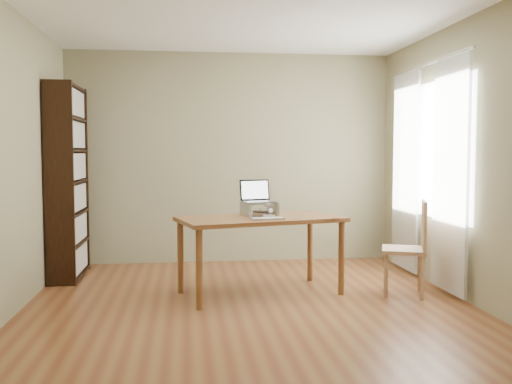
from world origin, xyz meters
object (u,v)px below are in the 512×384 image
at_px(laptop, 259,197).
at_px(chair, 411,244).
at_px(keyboard, 267,219).
at_px(cat, 262,209).
at_px(desk, 260,226).
at_px(bookshelf, 68,182).

distance_m(laptop, chair, 1.54).
distance_m(laptop, keyboard, 0.40).
xyz_separation_m(laptop, chair, (1.43, -0.34, -0.45)).
bearing_deg(cat, keyboard, -106.46).
height_order(desk, laptop, laptop).
relative_size(laptop, keyboard, 1.10).
bearing_deg(bookshelf, desk, -26.70).
distance_m(desk, keyboard, 0.24).
relative_size(keyboard, chair, 0.35).
bearing_deg(cat, chair, -30.68).
height_order(desk, chair, chair).
bearing_deg(desk, laptop, 75.01).
bearing_deg(desk, bookshelf, 138.30).
bearing_deg(chair, desk, -168.10).
bearing_deg(bookshelf, laptop, -23.53).
relative_size(laptop, cat, 0.73).
xyz_separation_m(bookshelf, chair, (3.42, -1.20, -0.56)).
xyz_separation_m(desk, keyboard, (0.04, -0.22, 0.10)).
bearing_deg(chair, bookshelf, -179.35).
bearing_deg(desk, cat, 60.92).
distance_m(keyboard, cat, 0.34).
height_order(laptop, keyboard, laptop).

